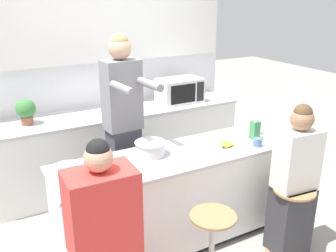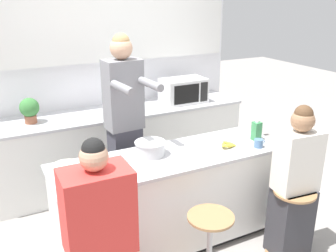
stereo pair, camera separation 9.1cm
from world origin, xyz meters
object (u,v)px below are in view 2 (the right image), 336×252
at_px(coffee_cup_far, 259,143).
at_px(fruit_bowl, 66,168).
at_px(bar_stool_rightmost, 291,222).
at_px(juice_carton, 256,131).
at_px(banana_bunch, 227,145).
at_px(bar_stool_center, 209,250).
at_px(cooking_pot, 150,148).
at_px(person_wrapped_blanket, 100,245).
at_px(microwave, 183,91).
at_px(potted_plant, 30,109).
at_px(person_cooking, 125,130).
at_px(kitchen_island, 171,200).
at_px(coffee_cup_near, 109,175).
at_px(person_seated_near, 294,189).

bearing_deg(coffee_cup_far, fruit_bowl, 169.54).
relative_size(bar_stool_rightmost, juice_carton, 3.30).
distance_m(fruit_bowl, banana_bunch, 1.42).
distance_m(bar_stool_center, cooking_pot, 0.96).
bearing_deg(banana_bunch, person_wrapped_blanket, -158.66).
relative_size(bar_stool_center, bar_stool_rightmost, 1.00).
distance_m(bar_stool_rightmost, juice_carton, 0.88).
distance_m(microwave, potted_plant, 1.83).
relative_size(bar_stool_center, potted_plant, 2.35).
xyz_separation_m(person_cooking, microwave, (1.08, 0.76, 0.09)).
distance_m(person_wrapped_blanket, microwave, 2.64).
bearing_deg(bar_stool_rightmost, juice_carton, 84.71).
relative_size(coffee_cup_far, juice_carton, 0.58).
height_order(kitchen_island, person_cooking, person_cooking).
bearing_deg(coffee_cup_far, bar_stool_center, -151.31).
xyz_separation_m(coffee_cup_near, coffee_cup_far, (1.41, -0.02, -0.00)).
height_order(coffee_cup_near, banana_bunch, coffee_cup_near).
bearing_deg(banana_bunch, fruit_bowl, 172.58).
relative_size(bar_stool_center, coffee_cup_far, 5.73).
height_order(fruit_bowl, potted_plant, potted_plant).
xyz_separation_m(kitchen_island, banana_bunch, (0.53, -0.07, 0.46)).
xyz_separation_m(person_wrapped_blanket, potted_plant, (-0.11, 2.01, 0.39)).
bearing_deg(microwave, cooking_pot, -129.58).
relative_size(person_cooking, person_seated_near, 1.36).
relative_size(kitchen_island, potted_plant, 7.59).
relative_size(fruit_bowl, juice_carton, 1.10).
xyz_separation_m(cooking_pot, potted_plant, (-0.80, 1.30, 0.11)).
xyz_separation_m(bar_stool_rightmost, person_cooking, (-1.03, 1.23, 0.62)).
distance_m(bar_stool_rightmost, person_seated_near, 0.30).
xyz_separation_m(coffee_cup_near, microwave, (1.50, 1.53, 0.13)).
height_order(cooking_pot, potted_plant, potted_plant).
bearing_deg(cooking_pot, bar_stool_center, -78.09).
distance_m(bar_stool_center, bar_stool_rightmost, 0.83).
bearing_deg(person_wrapped_blanket, cooking_pot, 46.79).
relative_size(person_seated_near, fruit_bowl, 6.45).
bearing_deg(bar_stool_center, person_seated_near, 1.27).
relative_size(person_cooking, fruit_bowl, 8.75).
bearing_deg(juice_carton, coffee_cup_far, -122.48).
distance_m(bar_stool_rightmost, microwave, 2.12).
xyz_separation_m(person_seated_near, juice_carton, (0.03, 0.56, 0.34)).
bearing_deg(cooking_pot, microwave, 50.42).
bearing_deg(fruit_bowl, bar_stool_rightmost, -23.83).
bearing_deg(cooking_pot, juice_carton, -7.98).
xyz_separation_m(cooking_pot, coffee_cup_far, (0.94, -0.30, -0.02)).
height_order(juice_carton, potted_plant, potted_plant).
height_order(person_wrapped_blanket, fruit_bowl, person_wrapped_blanket).
relative_size(person_wrapped_blanket, microwave, 2.57).
distance_m(person_seated_near, potted_plant, 2.73).
distance_m(person_seated_near, banana_bunch, 0.68).
xyz_separation_m(bar_stool_rightmost, juice_carton, (0.06, 0.60, 0.64)).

